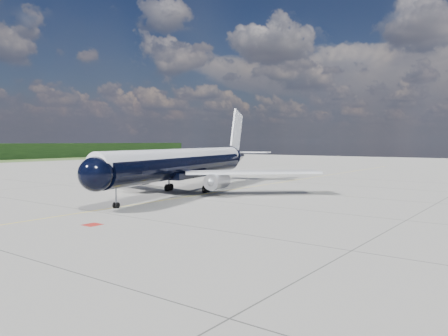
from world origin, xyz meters
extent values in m
plane|color=gray|center=(0.00, 30.00, 0.00)|extent=(320.00, 320.00, 0.00)
cube|color=yellow|center=(0.00, 25.00, 0.00)|extent=(0.16, 160.00, 0.01)
cube|color=maroon|center=(6.80, -10.00, 0.00)|extent=(1.60, 1.60, 0.01)
cylinder|color=black|center=(-3.64, 14.28, 4.28)|extent=(13.36, 38.46, 3.87)
sphere|color=black|center=(1.41, -5.46, 4.28)|extent=(4.71, 4.71, 3.87)
cone|color=black|center=(-9.59, 37.47, 4.89)|extent=(5.52, 7.87, 3.87)
cylinder|color=silver|center=(-3.64, 14.28, 5.25)|extent=(13.04, 40.22, 3.02)
cube|color=black|center=(1.46, -5.65, 4.84)|extent=(2.67, 1.79, 0.56)
cube|color=silver|center=(-14.39, 13.10, 3.36)|extent=(20.21, 9.56, 0.33)
cube|color=silver|center=(6.34, 18.41, 3.36)|extent=(17.88, 16.94, 0.33)
cube|color=black|center=(-3.64, 14.28, 2.85)|extent=(6.67, 10.93, 1.02)
cylinder|color=silver|center=(-9.55, 10.66, 2.19)|extent=(3.37, 5.11, 2.28)
cylinder|color=silver|center=(3.27, 13.95, 2.19)|extent=(3.37, 5.11, 2.28)
sphere|color=gray|center=(-9.02, 8.59, 2.19)|extent=(1.36, 1.36, 1.12)
sphere|color=gray|center=(3.81, 11.88, 2.19)|extent=(1.36, 1.36, 1.12)
cube|color=silver|center=(-9.60, 10.86, 2.95)|extent=(1.03, 3.21, 1.12)
cube|color=silver|center=(3.22, 14.15, 2.95)|extent=(1.03, 3.21, 1.12)
cube|color=silver|center=(-9.46, 36.98, 10.08)|extent=(1.92, 6.34, 8.69)
cube|color=silver|center=(-9.59, 37.47, 5.70)|extent=(13.64, 6.44, 0.22)
cylinder|color=gray|center=(0.53, -2.00, 1.27)|extent=(0.22, 0.22, 2.14)
cylinder|color=black|center=(0.33, -2.05, 0.36)|extent=(0.35, 0.74, 0.71)
cylinder|color=black|center=(0.72, -1.95, 0.36)|extent=(0.35, 0.74, 0.71)
cylinder|color=gray|center=(-7.18, 14.95, 1.38)|extent=(0.32, 0.32, 1.94)
cylinder|color=gray|center=(-0.87, 16.57, 1.38)|extent=(0.32, 0.32, 1.94)
cylinder|color=black|center=(-7.04, 14.41, 0.56)|extent=(0.72, 1.20, 1.12)
cylinder|color=black|center=(-7.32, 15.49, 0.56)|extent=(0.72, 1.20, 1.12)
cylinder|color=black|center=(-0.73, 16.03, 0.56)|extent=(0.72, 1.20, 1.12)
cylinder|color=black|center=(-1.01, 17.11, 0.56)|extent=(0.72, 1.20, 1.12)
camera|label=1|loc=(41.06, -35.29, 7.84)|focal=35.00mm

